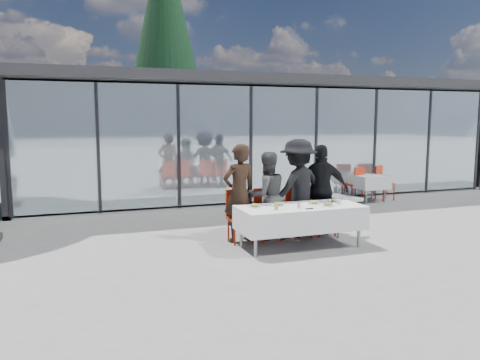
# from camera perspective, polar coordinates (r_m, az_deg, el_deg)

# --- Properties ---
(ground) EXTENTS (90.00, 90.00, 0.00)m
(ground) POSITION_cam_1_polar(r_m,az_deg,el_deg) (8.61, 4.44, -8.02)
(ground) COLOR gray
(ground) RESTS_ON ground
(pavilion) EXTENTS (14.80, 8.80, 3.44)m
(pavilion) POSITION_cam_1_polar(r_m,az_deg,el_deg) (16.65, -0.64, 6.89)
(pavilion) COLOR gray
(pavilion) RESTS_ON ground
(treeline) EXTENTS (62.50, 2.00, 4.40)m
(treeline) POSITION_cam_1_polar(r_m,az_deg,el_deg) (35.61, -17.45, 6.89)
(treeline) COLOR #103412
(treeline) RESTS_ON ground
(dining_table) EXTENTS (2.26, 0.96, 0.75)m
(dining_table) POSITION_cam_1_polar(r_m,az_deg,el_deg) (8.48, 7.37, -4.57)
(dining_table) COLOR silver
(dining_table) RESTS_ON ground
(diner_a) EXTENTS (0.79, 0.79, 1.84)m
(diner_a) POSITION_cam_1_polar(r_m,az_deg,el_deg) (8.73, -0.10, -1.61)
(diner_a) COLOR black
(diner_a) RESTS_ON ground
(diner_chair_a) EXTENTS (0.44, 0.44, 0.97)m
(diner_chair_a) POSITION_cam_1_polar(r_m,az_deg,el_deg) (8.80, -0.13, -4.06)
(diner_chair_a) COLOR red
(diner_chair_a) RESTS_ON ground
(diner_b) EXTENTS (0.84, 0.84, 1.68)m
(diner_b) POSITION_cam_1_polar(r_m,az_deg,el_deg) (8.94, 3.27, -1.92)
(diner_b) COLOR #444444
(diner_b) RESTS_ON ground
(diner_chair_b) EXTENTS (0.44, 0.44, 0.97)m
(diner_chair_b) POSITION_cam_1_polar(r_m,az_deg,el_deg) (9.00, 3.23, -3.82)
(diner_chair_b) COLOR red
(diner_chair_b) RESTS_ON ground
(diner_c) EXTENTS (1.57, 1.57, 1.91)m
(diner_c) POSITION_cam_1_polar(r_m,az_deg,el_deg) (9.20, 7.09, -0.98)
(diner_c) COLOR black
(diner_c) RESTS_ON ground
(diner_chair_c) EXTENTS (0.44, 0.44, 0.97)m
(diner_chair_c) POSITION_cam_1_polar(r_m,az_deg,el_deg) (9.27, 7.02, -3.53)
(diner_chair_c) COLOR red
(diner_chair_c) RESTS_ON ground
(diner_d) EXTENTS (1.34, 1.34, 1.80)m
(diner_d) POSITION_cam_1_polar(r_m,az_deg,el_deg) (9.45, 9.92, -1.17)
(diner_d) COLOR black
(diner_d) RESTS_ON ground
(diner_chair_d) EXTENTS (0.44, 0.44, 0.97)m
(diner_chair_d) POSITION_cam_1_polar(r_m,az_deg,el_deg) (9.52, 9.84, -3.31)
(diner_chair_d) COLOR red
(diner_chair_d) RESTS_ON ground
(plate_a) EXTENTS (0.24, 0.24, 0.07)m
(plate_a) POSITION_cam_1_polar(r_m,az_deg,el_deg) (8.23, 1.84, -3.17)
(plate_a) COLOR white
(plate_a) RESTS_ON dining_table
(plate_b) EXTENTS (0.24, 0.24, 0.07)m
(plate_b) POSITION_cam_1_polar(r_m,az_deg,el_deg) (8.40, 4.74, -2.98)
(plate_b) COLOR white
(plate_b) RESTS_ON dining_table
(plate_c) EXTENTS (0.24, 0.24, 0.07)m
(plate_c) POSITION_cam_1_polar(r_m,az_deg,el_deg) (8.66, 9.06, -2.74)
(plate_c) COLOR white
(plate_c) RESTS_ON dining_table
(plate_d) EXTENTS (0.24, 0.24, 0.07)m
(plate_d) POSITION_cam_1_polar(r_m,az_deg,el_deg) (8.91, 11.57, -2.52)
(plate_d) COLOR white
(plate_d) RESTS_ON dining_table
(plate_extra) EXTENTS (0.24, 0.24, 0.07)m
(plate_extra) POSITION_cam_1_polar(r_m,az_deg,el_deg) (8.50, 10.71, -2.96)
(plate_extra) COLOR white
(plate_extra) RESTS_ON dining_table
(juice_bottle) EXTENTS (0.06, 0.06, 0.13)m
(juice_bottle) POSITION_cam_1_polar(r_m,az_deg,el_deg) (8.01, 4.43, -3.21)
(juice_bottle) COLOR #99C150
(juice_bottle) RESTS_ON dining_table
(drinking_glasses) EXTENTS (0.91, 0.15, 0.10)m
(drinking_glasses) POSITION_cam_1_polar(r_m,az_deg,el_deg) (8.42, 9.63, -2.87)
(drinking_glasses) COLOR silver
(drinking_glasses) RESTS_ON dining_table
(folded_eyeglasses) EXTENTS (0.14, 0.03, 0.01)m
(folded_eyeglasses) POSITION_cam_1_polar(r_m,az_deg,el_deg) (8.17, 8.46, -3.47)
(folded_eyeglasses) COLOR black
(folded_eyeglasses) RESTS_ON dining_table
(spare_table_right) EXTENTS (0.86, 0.86, 0.74)m
(spare_table_right) POSITION_cam_1_polar(r_m,az_deg,el_deg) (13.55, 15.50, -0.23)
(spare_table_right) COLOR silver
(spare_table_right) RESTS_ON ground
(spare_chair_a) EXTENTS (0.60, 0.60, 0.97)m
(spare_chair_a) POSITION_cam_1_polar(r_m,az_deg,el_deg) (13.99, 16.94, -0.12)
(spare_chair_a) COLOR red
(spare_chair_a) RESTS_ON ground
(spare_chair_b) EXTENTS (0.56, 0.56, 0.97)m
(spare_chair_b) POSITION_cam_1_polar(r_m,az_deg,el_deg) (13.65, 13.99, -0.20)
(spare_chair_b) COLOR red
(spare_chair_b) RESTS_ON ground
(lounger) EXTENTS (0.92, 1.44, 0.72)m
(lounger) POSITION_cam_1_polar(r_m,az_deg,el_deg) (13.16, 11.34, -1.63)
(lounger) COLOR silver
(lounger) RESTS_ON ground
(conifer_tree) EXTENTS (4.00, 4.00, 10.50)m
(conifer_tree) POSITION_cam_1_polar(r_m,az_deg,el_deg) (21.27, -9.13, 17.30)
(conifer_tree) COLOR #382316
(conifer_tree) RESTS_ON ground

